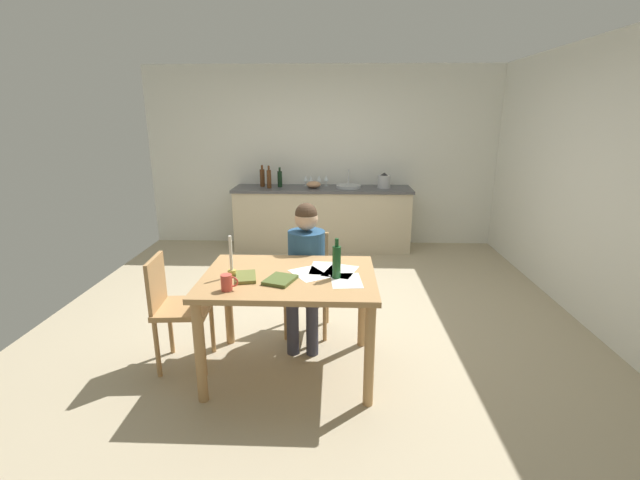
{
  "coord_description": "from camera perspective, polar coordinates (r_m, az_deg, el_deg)",
  "views": [
    {
      "loc": [
        0.2,
        -3.97,
        1.91
      ],
      "look_at": [
        0.06,
        -0.31,
        0.85
      ],
      "focal_mm": 24.41,
      "sensor_mm": 36.0,
      "label": 1
    }
  ],
  "objects": [
    {
      "name": "paper_receipt",
      "position": [
        3.08,
        3.46,
        -5.33
      ],
      "size": [
        0.23,
        0.31,
        0.0
      ],
      "primitive_type": "cube",
      "rotation": [
        0.0,
        0.0,
        0.08
      ],
      "color": "white",
      "rests_on": "dining_table"
    },
    {
      "name": "wall_back",
      "position": [
        6.6,
        0.42,
        10.82
      ],
      "size": [
        5.2,
        0.12,
        2.6
      ],
      "primitive_type": "cube",
      "color": "silver",
      "rests_on": "ground"
    },
    {
      "name": "wine_glass_back_right",
      "position": [
        6.44,
        -1.89,
        8.06
      ],
      "size": [
        0.07,
        0.07,
        0.15
      ],
      "color": "silver",
      "rests_on": "kitchen_counter"
    },
    {
      "name": "candlestick",
      "position": [
        3.18,
        -11.53,
        -3.24
      ],
      "size": [
        0.06,
        0.06,
        0.3
      ],
      "color": "gold",
      "rests_on": "dining_table"
    },
    {
      "name": "wine_glass_by_kettle",
      "position": [
        6.43,
        -0.14,
        8.06
      ],
      "size": [
        0.07,
        0.07,
        0.15
      ],
      "color": "silver",
      "rests_on": "kitchen_counter"
    },
    {
      "name": "dining_table",
      "position": [
        3.23,
        -4.04,
        -6.49
      ],
      "size": [
        1.26,
        0.92,
        0.78
      ],
      "color": "tan",
      "rests_on": "ground"
    },
    {
      "name": "wall_right",
      "position": [
        4.68,
        33.19,
        6.04
      ],
      "size": [
        0.12,
        5.2,
        2.6
      ],
      "primitive_type": "cube",
      "color": "silver",
      "rests_on": "ground"
    },
    {
      "name": "chair_side_empty",
      "position": [
        3.54,
        -18.48,
        -8.15
      ],
      "size": [
        0.43,
        0.43,
        0.89
      ],
      "color": "tan",
      "rests_on": "ground"
    },
    {
      "name": "bottle_wine_red",
      "position": [
        6.38,
        -5.29,
        8.02
      ],
      "size": [
        0.07,
        0.07,
        0.28
      ],
      "color": "black",
      "rests_on": "kitchen_counter"
    },
    {
      "name": "book_cookery",
      "position": [
        3.15,
        -9.7,
        -4.79
      ],
      "size": [
        0.18,
        0.26,
        0.02
      ],
      "primitive_type": "cube",
      "rotation": [
        0.0,
        0.0,
        0.21
      ],
      "color": "olive",
      "rests_on": "dining_table"
    },
    {
      "name": "bottle_oil",
      "position": [
        6.44,
        -7.57,
        8.13
      ],
      "size": [
        0.07,
        0.07,
        0.31
      ],
      "color": "#593319",
      "rests_on": "kitchen_counter"
    },
    {
      "name": "paper_envelope",
      "position": [
        3.2,
        -1.43,
        -4.44
      ],
      "size": [
        0.34,
        0.36,
        0.0
      ],
      "primitive_type": "cube",
      "rotation": [
        0.0,
        0.0,
        0.56
      ],
      "color": "white",
      "rests_on": "dining_table"
    },
    {
      "name": "sink_unit",
      "position": [
        6.3,
        3.77,
        7.06
      ],
      "size": [
        0.36,
        0.36,
        0.24
      ],
      "color": "#B2B7BC",
      "rests_on": "kitchen_counter"
    },
    {
      "name": "stovetop_kettle",
      "position": [
        6.32,
        8.38,
        7.65
      ],
      "size": [
        0.18,
        0.18,
        0.22
      ],
      "color": "#B7BABF",
      "rests_on": "kitchen_counter"
    },
    {
      "name": "book_magazine",
      "position": [
        3.07,
        -5.24,
        -5.23
      ],
      "size": [
        0.25,
        0.27,
        0.02
      ],
      "primitive_type": "cube",
      "rotation": [
        0.0,
        0.0,
        -0.34
      ],
      "color": "#4C5C29",
      "rests_on": "dining_table"
    },
    {
      "name": "ground_plane",
      "position": [
        4.42,
        -0.65,
        -9.76
      ],
      "size": [
        5.2,
        5.2,
        0.04
      ],
      "primitive_type": "cube",
      "color": "tan"
    },
    {
      "name": "paper_bill",
      "position": [
        3.26,
        2.67,
        -4.09
      ],
      "size": [
        0.29,
        0.35,
        0.0
      ],
      "primitive_type": "cube",
      "rotation": [
        0.0,
        0.0,
        -0.32
      ],
      "color": "white",
      "rests_on": "dining_table"
    },
    {
      "name": "chair_at_table",
      "position": [
        3.93,
        -1.64,
        -4.89
      ],
      "size": [
        0.41,
        0.41,
        0.88
      ],
      "color": "tan",
      "rests_on": "ground"
    },
    {
      "name": "mixing_bowl",
      "position": [
        6.27,
        -0.85,
        7.28
      ],
      "size": [
        0.21,
        0.21,
        0.09
      ],
      "primitive_type": "ellipsoid",
      "color": "tan",
      "rests_on": "kitchen_counter"
    },
    {
      "name": "coffee_mug",
      "position": [
        2.96,
        -12.08,
        -5.46
      ],
      "size": [
        0.12,
        0.08,
        0.11
      ],
      "color": "#D84C3F",
      "rests_on": "dining_table"
    },
    {
      "name": "wine_bottle_on_table",
      "position": [
        3.08,
        2.19,
        -2.83
      ],
      "size": [
        0.06,
        0.06,
        0.29
      ],
      "color": "#194C23",
      "rests_on": "dining_table"
    },
    {
      "name": "paper_letter",
      "position": [
        3.31,
        0.61,
        -3.71
      ],
      "size": [
        0.23,
        0.31,
        0.0
      ],
      "primitive_type": "cube",
      "rotation": [
        0.0,
        0.0,
        -0.07
      ],
      "color": "white",
      "rests_on": "dining_table"
    },
    {
      "name": "person_seated",
      "position": [
        3.73,
        -1.87,
        -3.13
      ],
      "size": [
        0.33,
        0.6,
        1.19
      ],
      "color": "navy",
      "rests_on": "ground"
    },
    {
      "name": "bottle_vinegar",
      "position": [
        6.28,
        -6.7,
        8.0
      ],
      "size": [
        0.06,
        0.06,
        0.32
      ],
      "color": "#593319",
      "rests_on": "kitchen_counter"
    },
    {
      "name": "kitchen_counter",
      "position": [
        6.38,
        0.31,
        2.91
      ],
      "size": [
        2.55,
        0.64,
        0.9
      ],
      "color": "beige",
      "rests_on": "ground"
    },
    {
      "name": "wine_glass_near_sink",
      "position": [
        6.43,
        0.81,
        8.05
      ],
      "size": [
        0.07,
        0.07,
        0.15
      ],
      "color": "silver",
      "rests_on": "kitchen_counter"
    },
    {
      "name": "wine_glass_back_left",
      "position": [
        6.44,
        -1.21,
        8.06
      ],
      "size": [
        0.07,
        0.07,
        0.15
      ],
      "color": "silver",
      "rests_on": "kitchen_counter"
    }
  ]
}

